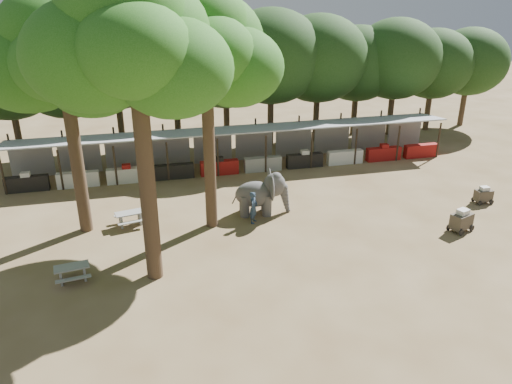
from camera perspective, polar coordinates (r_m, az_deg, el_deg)
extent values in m
plane|color=brown|center=(20.46, 6.19, -10.24)|extent=(100.00, 100.00, 0.00)
cube|color=#989A9F|center=(31.84, -2.16, 7.14)|extent=(28.00, 2.99, 0.39)
cylinder|color=#2D2319|center=(31.00, -25.00, 1.98)|extent=(0.12, 0.12, 2.40)
cylinder|color=#2D2319|center=(33.46, -24.31, 3.90)|extent=(0.12, 0.12, 2.80)
cube|color=black|center=(31.48, -24.70, 0.86)|extent=(2.38, 0.50, 0.90)
cube|color=gray|center=(33.53, -24.22, 3.23)|extent=(2.52, 0.12, 2.00)
cylinder|color=#2D2319|center=(30.55, -19.88, 2.50)|extent=(0.12, 0.12, 2.40)
cylinder|color=#2D2319|center=(33.04, -19.56, 4.40)|extent=(0.12, 0.12, 2.80)
cube|color=silver|center=(31.03, -19.66, 1.36)|extent=(2.38, 0.50, 0.90)
cube|color=gray|center=(33.11, -19.47, 3.72)|extent=(2.52, 0.12, 2.00)
cylinder|color=#2D2319|center=(30.35, -14.64, 3.01)|extent=(0.12, 0.12, 2.40)
cylinder|color=#2D2319|center=(32.85, -14.70, 4.89)|extent=(0.12, 0.12, 2.80)
cube|color=silver|center=(30.83, -14.51, 1.85)|extent=(2.38, 0.50, 0.90)
cube|color=gray|center=(32.92, -14.64, 4.20)|extent=(2.52, 0.12, 2.00)
cylinder|color=#2D2319|center=(30.40, -9.37, 3.50)|extent=(0.12, 0.12, 2.40)
cylinder|color=#2D2319|center=(32.90, -9.82, 5.34)|extent=(0.12, 0.12, 2.80)
cube|color=black|center=(30.89, -9.33, 2.34)|extent=(2.38, 0.50, 0.90)
cube|color=gray|center=(32.97, -9.77, 4.65)|extent=(2.52, 0.12, 2.00)
cylinder|color=#2D2319|center=(30.71, -4.16, 3.95)|extent=(0.12, 0.12, 2.40)
cylinder|color=#2D2319|center=(33.19, -4.99, 5.74)|extent=(0.12, 0.12, 2.80)
cube|color=maroon|center=(31.19, -4.20, 2.79)|extent=(2.38, 0.50, 0.90)
cube|color=gray|center=(33.26, -4.95, 5.06)|extent=(2.52, 0.12, 2.00)
cylinder|color=#2D2319|center=(31.27, 0.91, 4.36)|extent=(0.12, 0.12, 2.40)
cylinder|color=#2D2319|center=(33.70, -0.26, 6.10)|extent=(0.12, 0.12, 2.80)
cube|color=gray|center=(31.74, 0.79, 3.22)|extent=(2.38, 0.50, 0.90)
cube|color=gray|center=(33.77, -0.24, 5.43)|extent=(2.52, 0.12, 2.00)
cylinder|color=#2D2319|center=(32.06, 5.77, 4.72)|extent=(0.12, 0.12, 2.40)
cylinder|color=#2D2319|center=(34.44, 4.30, 6.41)|extent=(0.12, 0.12, 2.80)
cube|color=black|center=(32.53, 5.57, 3.60)|extent=(2.38, 0.50, 0.90)
cube|color=gray|center=(34.51, 4.30, 5.75)|extent=(2.52, 0.12, 2.00)
cylinder|color=#2D2319|center=(33.08, 10.37, 5.03)|extent=(0.12, 0.12, 2.40)
cylinder|color=#2D2319|center=(35.39, 8.65, 6.66)|extent=(0.12, 0.12, 2.80)
cube|color=silver|center=(33.53, 10.11, 3.94)|extent=(2.38, 0.50, 0.90)
cube|color=gray|center=(35.46, 8.64, 6.02)|extent=(2.52, 0.12, 2.00)
cylinder|color=#2D2319|center=(34.29, 14.67, 5.29)|extent=(0.12, 0.12, 2.40)
cylinder|color=#2D2319|center=(36.52, 12.75, 6.87)|extent=(0.12, 0.12, 2.80)
cube|color=maroon|center=(34.72, 14.36, 4.24)|extent=(2.38, 0.50, 0.90)
cube|color=gray|center=(36.59, 12.73, 6.24)|extent=(2.52, 0.12, 2.00)
cylinder|color=#2D2319|center=(35.68, 18.67, 5.51)|extent=(0.12, 0.12, 2.40)
cylinder|color=#2D2319|center=(37.83, 16.59, 7.03)|extent=(0.12, 0.12, 2.80)
cube|color=maroon|center=(36.10, 18.31, 4.49)|extent=(2.38, 0.50, 0.90)
cube|color=gray|center=(37.90, 16.56, 6.42)|extent=(2.52, 0.12, 2.00)
cylinder|color=#332316|center=(24.09, -20.13, 5.73)|extent=(0.60, 0.60, 9.20)
cone|color=#332316|center=(23.26, -21.71, 16.59)|extent=(0.57, 0.57, 2.88)
ellipsoid|color=#16530E|center=(23.92, -24.53, 12.93)|extent=(4.80, 4.80, 3.94)
ellipsoid|color=#16530E|center=(22.77, -18.17, 12.39)|extent=(4.20, 4.20, 3.44)
ellipsoid|color=#16530E|center=(24.40, -20.67, 15.10)|extent=(5.20, 5.20, 4.26)
ellipsoid|color=#16530E|center=(22.10, -21.67, 13.49)|extent=(3.80, 3.80, 3.12)
ellipsoid|color=#16530E|center=(23.49, -22.41, 16.59)|extent=(4.40, 4.40, 3.61)
cylinder|color=#332316|center=(18.96, -12.62, 4.07)|extent=(0.64, 0.64, 10.40)
cone|color=#332316|center=(18.02, -14.12, 19.91)|extent=(0.61, 0.61, 3.25)
ellipsoid|color=#16530E|center=(18.49, -18.13, 14.67)|extent=(4.80, 4.80, 3.94)
ellipsoid|color=#16530E|center=(17.67, -9.48, 13.81)|extent=(4.20, 4.20, 3.44)
ellipsoid|color=#16530E|center=(19.19, -13.26, 17.24)|extent=(5.20, 5.20, 4.26)
ellipsoid|color=#16530E|center=(16.83, -13.63, 15.46)|extent=(3.80, 3.80, 3.12)
ellipsoid|color=#16530E|center=(18.23, -15.07, 19.34)|extent=(4.40, 4.40, 3.61)
cylinder|color=#332316|center=(23.13, -5.45, 6.88)|extent=(0.56, 0.56, 9.60)
cone|color=#332316|center=(22.29, -5.93, 18.82)|extent=(0.53, 0.53, 3.00)
ellipsoid|color=#16530E|center=(22.58, -9.54, 15.01)|extent=(4.80, 4.80, 3.94)
ellipsoid|color=#16530E|center=(22.11, -2.33, 14.09)|extent=(4.20, 4.20, 3.44)
ellipsoid|color=#16530E|center=(23.48, -5.75, 16.97)|extent=(5.20, 5.20, 4.26)
ellipsoid|color=#16530E|center=(21.12, -5.27, 15.52)|extent=(3.80, 3.80, 3.12)
ellipsoid|color=#16530E|center=(22.45, -6.81, 18.71)|extent=(4.40, 4.40, 3.61)
cylinder|color=#332316|center=(36.91, -24.70, 6.25)|extent=(0.44, 0.44, 3.74)
ellipsoid|color=black|center=(36.17, -25.66, 11.78)|extent=(6.46, 5.95, 5.61)
cylinder|color=#332316|center=(36.42, -19.54, 6.83)|extent=(0.44, 0.44, 3.74)
ellipsoid|color=black|center=(35.66, -20.33, 12.46)|extent=(6.46, 5.95, 5.61)
cylinder|color=#332316|center=(36.22, -14.28, 7.36)|extent=(0.44, 0.44, 3.74)
ellipsoid|color=black|center=(35.46, -14.86, 13.05)|extent=(6.46, 5.95, 5.61)
cylinder|color=#332316|center=(36.33, -8.99, 7.83)|extent=(0.44, 0.44, 3.74)
ellipsoid|color=black|center=(35.57, -9.36, 13.52)|extent=(6.46, 5.95, 5.61)
cylinder|color=#332316|center=(36.74, -3.76, 8.24)|extent=(0.44, 0.44, 3.74)
ellipsoid|color=black|center=(35.99, -3.92, 13.87)|extent=(6.46, 5.95, 5.61)
cylinder|color=#332316|center=(37.45, 1.31, 8.56)|extent=(0.44, 0.44, 3.74)
ellipsoid|color=black|center=(36.71, 1.37, 14.10)|extent=(6.46, 5.95, 5.61)
cylinder|color=#332316|center=(38.43, 6.17, 8.81)|extent=(0.44, 0.44, 3.74)
ellipsoid|color=black|center=(37.72, 6.41, 14.20)|extent=(6.46, 5.95, 5.61)
cylinder|color=#332316|center=(39.67, 10.77, 8.99)|extent=(0.44, 0.44, 3.74)
ellipsoid|color=black|center=(38.98, 11.17, 14.20)|extent=(6.46, 5.95, 5.61)
cylinder|color=#332316|center=(41.14, 15.06, 9.10)|extent=(0.44, 0.44, 3.74)
ellipsoid|color=black|center=(40.48, 15.60, 14.12)|extent=(6.46, 5.95, 5.61)
cylinder|color=#332316|center=(42.83, 19.04, 9.16)|extent=(0.44, 0.44, 3.74)
ellipsoid|color=black|center=(42.19, 19.69, 13.97)|extent=(6.46, 5.95, 5.61)
cylinder|color=#332316|center=(44.69, 22.70, 9.18)|extent=(0.44, 0.44, 3.74)
ellipsoid|color=black|center=(44.08, 23.44, 13.78)|extent=(6.46, 5.95, 5.61)
ellipsoid|color=#413F3F|center=(25.59, -0.08, -0.24)|extent=(2.23, 1.50, 1.34)
cylinder|color=#413F3F|center=(25.47, -1.29, -1.64)|extent=(0.54, 0.54, 1.13)
cylinder|color=#413F3F|center=(26.05, -1.40, -1.06)|extent=(0.54, 0.54, 1.13)
cylinder|color=#413F3F|center=(25.57, 1.26, -1.53)|extent=(0.54, 0.54, 1.13)
cylinder|color=#413F3F|center=(26.15, 1.10, -0.96)|extent=(0.54, 0.54, 1.13)
ellipsoid|color=#413F3F|center=(25.52, 2.12, 0.84)|extent=(1.27, 1.08, 1.24)
ellipsoid|color=#413F3F|center=(24.92, 1.87, 0.37)|extent=(0.34, 1.04, 1.28)
ellipsoid|color=#413F3F|center=(26.04, 1.53, 1.38)|extent=(0.34, 1.04, 1.28)
cone|color=#413F3F|center=(25.93, 3.42, -0.88)|extent=(0.58, 0.58, 1.41)
imported|color=#26384C|center=(24.72, -0.28, -1.77)|extent=(0.65, 0.71, 1.64)
cube|color=gray|center=(21.43, -20.34, -8.02)|extent=(1.43, 0.82, 0.05)
cube|color=gray|center=(21.60, -21.41, -8.95)|extent=(0.17, 0.55, 0.63)
cube|color=gray|center=(21.59, -19.03, -8.60)|extent=(0.17, 0.55, 0.63)
cube|color=gray|center=(21.14, -20.16, -9.30)|extent=(1.37, 0.42, 0.04)
cube|color=gray|center=(21.99, -20.32, -8.00)|extent=(1.37, 0.42, 0.04)
cube|color=gray|center=(25.29, -14.24, -2.32)|extent=(1.49, 0.91, 0.06)
cube|color=gray|center=(25.37, -15.19, -3.20)|extent=(0.20, 0.56, 0.65)
cube|color=gray|center=(25.51, -13.16, -2.84)|extent=(0.20, 0.56, 0.65)
cube|color=gray|center=(24.96, -13.93, -3.35)|extent=(1.41, 0.51, 0.05)
cube|color=gray|center=(25.87, -14.42, -2.44)|extent=(1.41, 0.51, 0.05)
cube|color=#393127|center=(25.99, 22.43, -3.06)|extent=(1.20, 0.95, 0.74)
cylinder|color=black|center=(25.66, 22.39, -4.32)|extent=(0.32, 0.17, 0.32)
cylinder|color=black|center=(26.31, 23.44, -3.81)|extent=(0.32, 0.17, 0.32)
cylinder|color=black|center=(25.99, 21.16, -3.76)|extent=(0.32, 0.17, 0.32)
cylinder|color=black|center=(26.64, 22.22, -3.28)|extent=(0.32, 0.17, 0.32)
cube|color=silver|center=(25.81, 22.58, -2.12)|extent=(0.64, 0.57, 0.26)
cube|color=#393127|center=(29.76, 24.55, -0.35)|extent=(0.88, 0.53, 0.62)
cylinder|color=black|center=(29.46, 24.24, -1.18)|extent=(0.26, 0.05, 0.26)
cylinder|color=black|center=(29.88, 25.32, -1.04)|extent=(0.26, 0.05, 0.26)
cylinder|color=black|center=(29.87, 23.59, -0.74)|extent=(0.26, 0.05, 0.26)
cylinder|color=black|center=(30.29, 24.66, -0.61)|extent=(0.26, 0.05, 0.26)
cube|color=silver|center=(29.62, 24.67, 0.36)|extent=(0.44, 0.36, 0.22)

